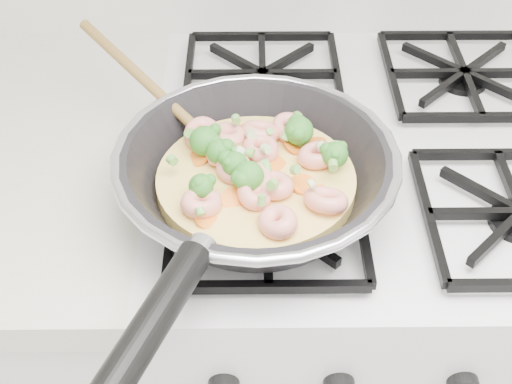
{
  "coord_description": "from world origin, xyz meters",
  "views": [
    {
      "loc": [
        -0.17,
        0.94,
        1.51
      ],
      "look_at": [
        -0.16,
        1.58,
        0.93
      ],
      "focal_mm": 50.7,
      "sensor_mm": 36.0,
      "label": 1
    }
  ],
  "objects": [
    {
      "name": "stove",
      "position": [
        0.0,
        1.7,
        0.46
      ],
      "size": [
        0.6,
        0.6,
        0.92
      ],
      "color": "silver",
      "rests_on": "ground"
    },
    {
      "name": "skillet",
      "position": [
        -0.16,
        1.57,
        0.96
      ],
      "size": [
        0.4,
        0.56,
        0.11
      ],
      "rotation": [
        0.0,
        0.0,
        0.02
      ],
      "color": "black",
      "rests_on": "stove"
    }
  ]
}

